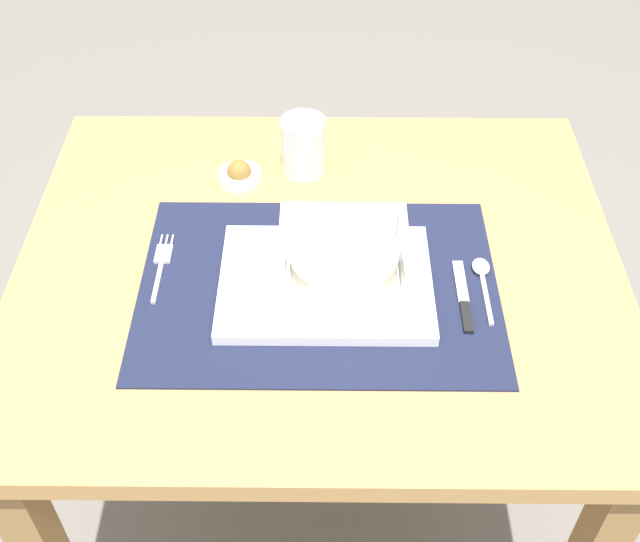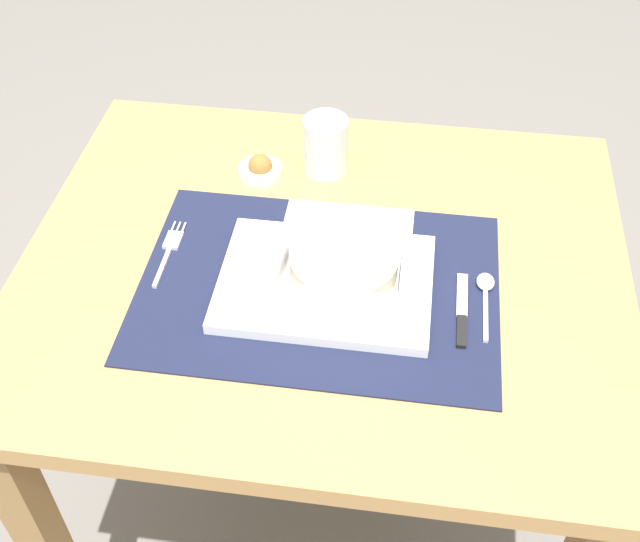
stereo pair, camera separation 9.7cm
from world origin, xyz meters
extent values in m
plane|color=slate|center=(0.00, 0.00, 0.00)|extent=(6.00, 6.00, 0.00)
cube|color=#B2844C|center=(0.00, 0.00, 0.72)|extent=(0.83, 0.70, 0.03)
cube|color=olive|center=(-0.37, 0.30, 0.35)|extent=(0.05, 0.05, 0.71)
cube|color=olive|center=(0.37, 0.30, 0.35)|extent=(0.05, 0.05, 0.71)
cube|color=#191E38|center=(0.00, -0.05, 0.74)|extent=(0.48, 0.34, 0.00)
cube|color=white|center=(0.01, -0.05, 0.75)|extent=(0.28, 0.21, 0.02)
cube|color=white|center=(0.03, -0.05, 0.76)|extent=(0.17, 0.17, 0.01)
cube|color=white|center=(-0.05, -0.05, 0.79)|extent=(0.01, 0.17, 0.05)
cube|color=white|center=(0.11, -0.05, 0.79)|extent=(0.01, 0.17, 0.05)
cube|color=white|center=(0.03, -0.13, 0.79)|extent=(0.15, 0.01, 0.05)
cube|color=white|center=(0.03, 0.03, 0.79)|extent=(0.15, 0.01, 0.05)
cylinder|color=beige|center=(0.03, -0.05, 0.78)|extent=(0.14, 0.14, 0.03)
cube|color=silver|center=(-0.21, -0.05, 0.75)|extent=(0.01, 0.08, 0.00)
cube|color=silver|center=(-0.21, 0.01, 0.75)|extent=(0.02, 0.04, 0.00)
cylinder|color=silver|center=(-0.22, 0.03, 0.75)|extent=(0.00, 0.02, 0.00)
cylinder|color=silver|center=(-0.21, 0.03, 0.75)|extent=(0.00, 0.02, 0.00)
cylinder|color=silver|center=(-0.21, 0.03, 0.75)|extent=(0.00, 0.02, 0.00)
cube|color=silver|center=(0.22, -0.08, 0.75)|extent=(0.01, 0.09, 0.00)
ellipsoid|color=silver|center=(0.22, -0.02, 0.75)|extent=(0.02, 0.03, 0.01)
cube|color=black|center=(0.19, -0.11, 0.75)|extent=(0.01, 0.05, 0.01)
cube|color=silver|center=(0.19, -0.04, 0.75)|extent=(0.01, 0.08, 0.00)
cylinder|color=white|center=(-0.03, 0.21, 0.78)|extent=(0.07, 0.07, 0.09)
cylinder|color=#338C3F|center=(-0.03, 0.21, 0.77)|extent=(0.06, 0.06, 0.06)
cylinder|color=white|center=(-0.12, 0.18, 0.75)|extent=(0.07, 0.07, 0.01)
sphere|color=olive|center=(-0.12, 0.18, 0.75)|extent=(0.04, 0.04, 0.04)
camera|label=1|loc=(0.01, -0.79, 1.50)|focal=44.73mm
camera|label=2|loc=(0.11, -0.78, 1.50)|focal=44.73mm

